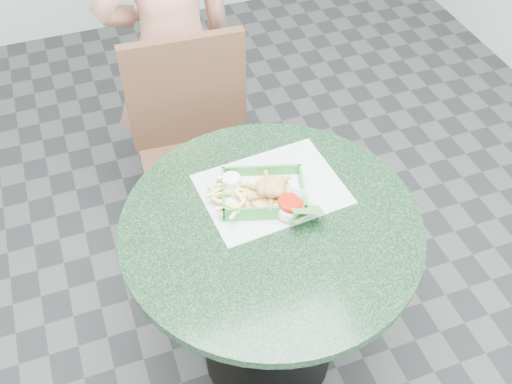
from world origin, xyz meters
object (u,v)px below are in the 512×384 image
object	(u,v)px
diner_person	(172,47)
sauce_ramekin	(230,192)
crab_sandwich	(272,193)
dining_chair	(198,144)
food_basket	(263,199)
cafe_table	(270,262)

from	to	relation	value
diner_person	sauce_ramekin	distance (m)	0.82
crab_sandwich	sauce_ramekin	world-z (taller)	crab_sandwich
dining_chair	sauce_ramekin	bearing A→B (deg)	-89.87
sauce_ramekin	food_basket	bearing A→B (deg)	-18.21
diner_person	dining_chair	bearing A→B (deg)	78.98
cafe_table	food_basket	bearing A→B (deg)	83.81
dining_chair	food_basket	xyz separation A→B (m)	(0.06, -0.55, 0.23)
crab_sandwich	sauce_ramekin	distance (m)	0.12
dining_chair	diner_person	world-z (taller)	diner_person
sauce_ramekin	cafe_table	bearing A→B (deg)	-57.10
dining_chair	sauce_ramekin	xyz separation A→B (m)	(-0.03, -0.52, 0.27)
cafe_table	food_basket	distance (m)	0.21
cafe_table	sauce_ramekin	size ratio (longest dim) A/B	15.52
cafe_table	food_basket	world-z (taller)	food_basket
cafe_table	diner_person	bearing A→B (deg)	92.89
food_basket	crab_sandwich	bearing A→B (deg)	-31.48
crab_sandwich	cafe_table	bearing A→B (deg)	-112.36
crab_sandwich	sauce_ramekin	size ratio (longest dim) A/B	2.40
cafe_table	dining_chair	world-z (taller)	dining_chair
diner_person	food_basket	bearing A→B (deg)	82.84
crab_sandwich	food_basket	bearing A→B (deg)	148.52
cafe_table	dining_chair	distance (m)	0.65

